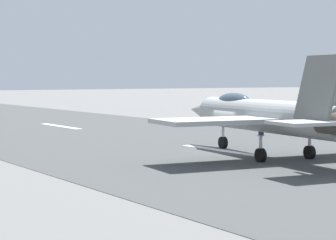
{
  "coord_description": "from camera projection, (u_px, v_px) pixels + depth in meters",
  "views": [
    {
      "loc": [
        -31.39,
        24.82,
        4.5
      ],
      "look_at": [
        -1.46,
        5.3,
        2.2
      ],
      "focal_mm": 70.31,
      "sensor_mm": 36.0,
      "label": 1
    }
  ],
  "objects": [
    {
      "name": "crew_person",
      "position": [
        261.0,
        124.0,
        51.56
      ],
      "size": [
        0.66,
        0.42,
        1.73
      ],
      "color": "#1E2338",
      "rests_on": "ground"
    },
    {
      "name": "marker_cone_far",
      "position": [
        196.0,
        122.0,
        62.6
      ],
      "size": [
        0.44,
        0.44,
        0.55
      ],
      "primitive_type": "cone",
      "color": "orange",
      "rests_on": "ground"
    },
    {
      "name": "fighter_jet",
      "position": [
        267.0,
        115.0,
        37.14
      ],
      "size": [
        17.79,
        14.46,
        5.6
      ],
      "color": "#A2A7A7",
      "rests_on": "ground"
    },
    {
      "name": "runway_strip",
      "position": [
        228.0,
        151.0,
        40.04
      ],
      "size": [
        240.0,
        26.0,
        0.02
      ],
      "color": "#434646",
      "rests_on": "ground"
    },
    {
      "name": "ground_plane",
      "position": [
        228.0,
        152.0,
        40.06
      ],
      "size": [
        400.0,
        400.0,
        0.0
      ],
      "primitive_type": "plane",
      "color": "slate"
    }
  ]
}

